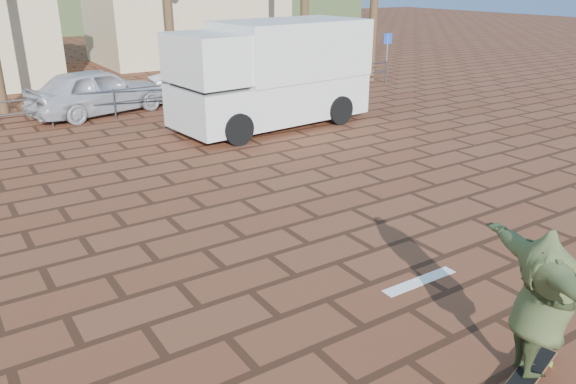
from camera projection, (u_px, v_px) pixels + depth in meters
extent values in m
plane|color=brown|center=(337.00, 262.00, 9.35)|extent=(120.00, 120.00, 0.00)
cube|color=white|center=(420.00, 281.00, 8.77)|extent=(1.40, 0.22, 0.01)
cylinder|color=#47494F|center=(51.00, 112.00, 17.52)|extent=(0.06, 0.06, 1.00)
cylinder|color=#47494F|center=(115.00, 104.00, 18.54)|extent=(0.06, 0.06, 1.00)
cylinder|color=#47494F|center=(172.00, 97.00, 19.56)|extent=(0.06, 0.06, 1.00)
cylinder|color=#47494F|center=(223.00, 91.00, 20.58)|extent=(0.06, 0.06, 1.00)
cylinder|color=#47494F|center=(269.00, 86.00, 21.60)|extent=(0.06, 0.06, 1.00)
cylinder|color=#47494F|center=(312.00, 81.00, 22.62)|extent=(0.06, 0.06, 1.00)
cylinder|color=#47494F|center=(350.00, 76.00, 23.64)|extent=(0.06, 0.06, 1.00)
cylinder|color=#47494F|center=(386.00, 72.00, 24.67)|extent=(0.06, 0.06, 1.00)
cylinder|color=#47494F|center=(113.00, 91.00, 18.38)|extent=(24.00, 0.05, 0.05)
cylinder|color=#47494F|center=(114.00, 103.00, 18.53)|extent=(24.00, 0.05, 0.05)
cylinder|color=brown|center=(168.00, 9.00, 22.07)|extent=(0.36, 0.36, 6.50)
cube|color=beige|center=(188.00, 18.00, 31.37)|extent=(10.00, 6.00, 4.50)
cube|color=olive|center=(529.00, 372.00, 6.59)|extent=(1.25, 0.58, 0.02)
cube|color=black|center=(529.00, 372.00, 6.59)|extent=(1.20, 0.55, 0.00)
cube|color=silver|center=(541.00, 358.00, 6.90)|extent=(0.12, 0.21, 0.03)
cylinder|color=#8ACC2B|center=(551.00, 364.00, 6.84)|extent=(0.08, 0.05, 0.08)
cylinder|color=#8ACC2B|center=(530.00, 356.00, 6.99)|extent=(0.08, 0.05, 0.08)
imported|color=#3E4927|center=(542.00, 304.00, 6.26)|extent=(1.47, 2.32, 1.84)
cube|color=silver|center=(271.00, 99.00, 17.61)|extent=(6.36, 3.04, 1.26)
cube|color=silver|center=(291.00, 48.00, 17.53)|extent=(4.78, 3.02, 1.71)
cube|color=silver|center=(209.00, 58.00, 15.84)|extent=(2.04, 2.66, 1.37)
cube|color=black|center=(186.00, 79.00, 15.60)|extent=(0.24, 1.94, 0.74)
cylinder|color=black|center=(238.00, 129.00, 15.69)|extent=(0.94, 0.40, 0.91)
cylinder|color=black|center=(195.00, 114.00, 17.45)|extent=(0.94, 0.40, 0.91)
cylinder|color=black|center=(339.00, 110.00, 17.93)|extent=(0.94, 0.40, 0.91)
cylinder|color=black|center=(292.00, 98.00, 19.68)|extent=(0.94, 0.40, 0.91)
imported|color=#BABBC2|center=(98.00, 91.00, 19.10)|extent=(5.01, 2.95, 1.60)
imported|color=silver|center=(205.00, 83.00, 21.36)|extent=(4.18, 1.88, 1.33)
cylinder|color=gray|center=(387.00, 59.00, 24.46)|extent=(0.06, 0.06, 2.13)
cube|color=#193FB2|center=(388.00, 39.00, 24.15)|extent=(0.44, 0.06, 0.44)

